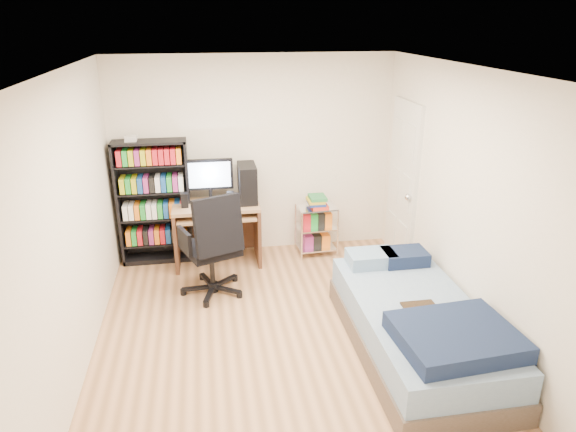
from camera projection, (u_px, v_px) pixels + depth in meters
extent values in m
cube|color=tan|center=(279.00, 333.00, 5.06)|extent=(3.50, 4.00, 0.04)
cube|color=silver|center=(277.00, 66.00, 4.14)|extent=(3.50, 4.00, 0.04)
cube|color=white|center=(254.00, 156.00, 6.46)|extent=(3.50, 0.04, 2.50)
cube|color=white|center=(334.00, 345.00, 2.75)|extent=(3.50, 0.04, 2.50)
cube|color=white|center=(71.00, 225.00, 4.33)|extent=(0.04, 4.00, 2.50)
cube|color=white|center=(462.00, 202.00, 4.88)|extent=(0.04, 4.00, 2.50)
cube|color=black|center=(154.00, 203.00, 6.27)|extent=(0.87, 0.29, 1.54)
cube|color=black|center=(158.00, 242.00, 6.47)|extent=(0.81, 0.27, 0.02)
cube|color=red|center=(157.00, 234.00, 6.42)|extent=(0.75, 0.23, 0.18)
cube|color=black|center=(156.00, 217.00, 6.34)|extent=(0.81, 0.27, 0.02)
cube|color=#154998|center=(155.00, 209.00, 6.29)|extent=(0.75, 0.23, 0.18)
cube|color=black|center=(153.00, 191.00, 6.22)|extent=(0.81, 0.27, 0.02)
cube|color=#B9BB16|center=(152.00, 183.00, 6.17)|extent=(0.75, 0.23, 0.18)
cube|color=black|center=(151.00, 165.00, 6.10)|extent=(0.81, 0.27, 0.02)
cube|color=green|center=(150.00, 156.00, 6.05)|extent=(0.75, 0.23, 0.18)
cube|color=silver|center=(131.00, 139.00, 5.95)|extent=(0.13, 0.12, 0.06)
cube|color=#9F7952|center=(216.00, 206.00, 6.21)|extent=(1.04, 0.57, 0.04)
cube|color=#3D2A21|center=(176.00, 238.00, 6.27)|extent=(0.04, 0.57, 0.74)
cube|color=#3D2A21|center=(257.00, 232.00, 6.43)|extent=(0.04, 0.57, 0.74)
cube|color=#3D2A21|center=(217.00, 225.00, 6.59)|extent=(1.00, 0.03, 0.68)
cube|color=#9F7952|center=(216.00, 216.00, 6.17)|extent=(0.93, 0.47, 0.03)
cube|color=black|center=(216.00, 215.00, 6.14)|extent=(0.46, 0.16, 0.03)
cube|color=black|center=(210.00, 174.00, 6.17)|extent=(0.56, 0.05, 0.37)
cube|color=silver|center=(210.00, 175.00, 6.15)|extent=(0.50, 0.01, 0.31)
cube|color=black|center=(247.00, 183.00, 6.23)|extent=(0.21, 0.44, 0.46)
cube|color=black|center=(185.00, 200.00, 6.07)|extent=(0.08, 0.08, 0.18)
cube|color=black|center=(231.00, 199.00, 6.10)|extent=(0.08, 0.08, 0.18)
cylinder|color=black|center=(212.00, 267.00, 5.68)|extent=(0.06, 0.06, 0.42)
cube|color=black|center=(211.00, 248.00, 5.60)|extent=(0.69, 0.69, 0.09)
cube|color=black|center=(218.00, 226.00, 5.27)|extent=(0.53, 0.33, 0.61)
cube|color=black|center=(185.00, 241.00, 5.40)|extent=(0.16, 0.33, 0.24)
cube|color=black|center=(234.00, 230.00, 5.68)|extent=(0.16, 0.33, 0.24)
cylinder|color=silver|center=(302.00, 237.00, 6.41)|extent=(0.02, 0.02, 0.65)
cylinder|color=silver|center=(338.00, 234.00, 6.50)|extent=(0.02, 0.02, 0.65)
cylinder|color=silver|center=(295.00, 227.00, 6.71)|extent=(0.02, 0.02, 0.65)
cylinder|color=silver|center=(330.00, 224.00, 6.81)|extent=(0.02, 0.02, 0.65)
cube|color=silver|center=(316.00, 247.00, 6.69)|extent=(0.49, 0.36, 0.02)
cube|color=silver|center=(316.00, 227.00, 6.59)|extent=(0.49, 0.36, 0.02)
cube|color=silver|center=(317.00, 207.00, 6.49)|extent=(0.49, 0.36, 0.02)
cube|color=red|center=(317.00, 201.00, 6.46)|extent=(0.22, 0.27, 0.15)
cube|color=brown|center=(415.00, 340.00, 4.73)|extent=(1.08, 2.16, 0.22)
cube|color=#7B99B8|center=(417.00, 318.00, 4.64)|extent=(1.04, 2.12, 0.26)
cube|color=#131E3B|center=(456.00, 337.00, 4.03)|extent=(0.97, 0.82, 0.15)
cube|color=#93B6D1|center=(371.00, 258.00, 5.34)|extent=(0.49, 0.32, 0.14)
cube|color=#131E3B|center=(404.00, 257.00, 5.37)|extent=(0.45, 0.32, 0.14)
cube|color=#382411|center=(421.00, 308.00, 4.54)|extent=(0.30, 0.24, 0.02)
cube|color=silver|center=(403.00, 184.00, 6.20)|extent=(0.05, 0.80, 2.00)
sphere|color=silver|center=(408.00, 197.00, 5.92)|extent=(0.08, 0.08, 0.08)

